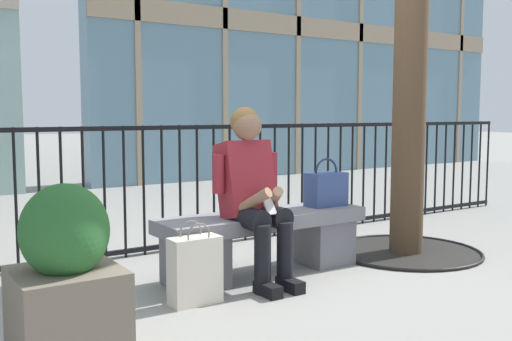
% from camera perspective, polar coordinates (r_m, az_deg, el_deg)
% --- Properties ---
extents(ground_plane, '(60.00, 60.00, 0.00)m').
position_cam_1_polar(ground_plane, '(4.31, 0.75, -10.08)').
color(ground_plane, gray).
extents(stone_bench, '(1.60, 0.44, 0.45)m').
position_cam_1_polar(stone_bench, '(4.25, 0.75, -6.55)').
color(stone_bench, slate).
rests_on(stone_bench, ground).
extents(seated_person_with_phone, '(0.52, 0.66, 1.21)m').
position_cam_1_polar(seated_person_with_phone, '(3.98, -0.32, -1.84)').
color(seated_person_with_phone, black).
rests_on(seated_person_with_phone, ground).
extents(handbag_on_bench, '(0.31, 0.17, 0.37)m').
position_cam_1_polar(handbag_on_bench, '(4.54, 6.88, -1.76)').
color(handbag_on_bench, '#33477F').
rests_on(handbag_on_bench, stone_bench).
extents(shopping_bag, '(0.32, 0.15, 0.51)m').
position_cam_1_polar(shopping_bag, '(3.63, -6.00, -9.65)').
color(shopping_bag, beige).
rests_on(shopping_bag, ground).
extents(plaza_railing, '(8.27, 0.04, 1.07)m').
position_cam_1_polar(plaza_railing, '(5.06, -5.78, -1.51)').
color(plaza_railing, black).
rests_on(plaza_railing, ground).
extents(planter, '(0.48, 0.48, 0.85)m').
position_cam_1_polar(planter, '(2.87, -18.10, -10.30)').
color(planter, '#726656').
rests_on(planter, ground).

